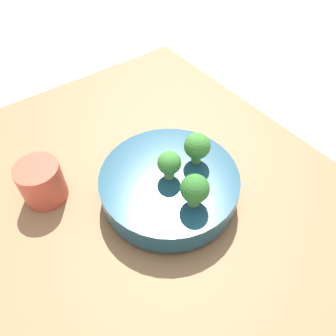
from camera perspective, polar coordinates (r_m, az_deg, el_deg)
name	(u,v)px	position (r m, az deg, el deg)	size (l,w,h in m)	color
ground_plane	(166,209)	(0.72, -0.30, -7.21)	(6.00, 6.00, 0.00)	#ADA89E
table	(166,203)	(0.70, -0.31, -6.19)	(1.01, 0.74, 0.04)	olive
bowl	(168,183)	(0.66, 0.00, -2.66)	(0.28, 0.28, 0.06)	navy
broccoli_floret_left	(195,189)	(0.57, 4.68, -3.75)	(0.05, 0.05, 0.07)	#609347
broccoli_floret_center	(168,162)	(0.61, 0.00, 0.97)	(0.05, 0.05, 0.06)	#6BA34C
broccoli_floret_front	(196,146)	(0.64, 4.93, 3.88)	(0.05, 0.05, 0.07)	#609347
cup	(42,182)	(0.70, -21.15, -2.33)	(0.09, 0.09, 0.09)	#C64C38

